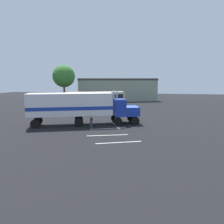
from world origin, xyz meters
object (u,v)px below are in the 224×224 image
at_px(parked_bus, 96,99).
at_px(parked_car, 44,108).
at_px(tree_left, 64,76).
at_px(person_bystander, 91,121).
at_px(semi_truck, 79,106).

relative_size(parked_bus, parked_car, 2.34).
bearing_deg(parked_bus, tree_left, 146.89).
xyz_separation_m(parked_bus, parked_car, (-8.10, -5.86, -1.26)).
bearing_deg(tree_left, person_bystander, -59.81).
bearing_deg(parked_bus, parked_car, -144.12).
bearing_deg(person_bystander, parked_bus, 102.71).
distance_m(person_bystander, parked_car, 15.51).
relative_size(parked_car, tree_left, 0.52).
distance_m(semi_truck, parked_bus, 14.51).
xyz_separation_m(person_bystander, parked_car, (-11.71, 10.16, -0.09)).
height_order(person_bystander, parked_bus, parked_bus).
bearing_deg(parked_car, semi_truck, -41.39).
relative_size(person_bystander, parked_bus, 0.15).
height_order(semi_truck, parked_bus, semi_truck).
xyz_separation_m(semi_truck, tree_left, (-10.81, 20.41, 4.00)).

